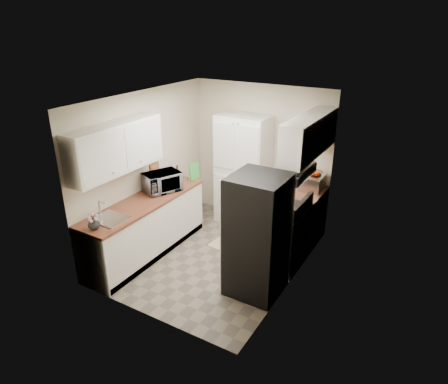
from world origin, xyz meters
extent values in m
plane|color=#665B4C|center=(0.00, 0.00, 0.00)|extent=(3.20, 3.20, 0.00)
cube|color=beige|center=(0.00, 1.60, 1.25)|extent=(2.60, 0.04, 2.50)
cube|color=beige|center=(0.00, -1.60, 1.25)|extent=(2.60, 0.04, 2.50)
cube|color=beige|center=(-1.30, 0.00, 1.25)|extent=(0.04, 3.20, 2.50)
cube|color=beige|center=(1.30, 0.00, 1.25)|extent=(0.04, 3.20, 2.50)
cube|color=white|center=(0.00, 0.00, 2.50)|extent=(2.60, 3.20, 0.04)
cube|color=silver|center=(-1.13, -0.75, 1.83)|extent=(0.33, 1.60, 0.70)
cube|color=silver|center=(1.13, 0.82, 1.89)|extent=(0.33, 1.55, 0.58)
cube|color=#99999E|center=(1.07, 0.39, 1.52)|extent=(0.45, 0.76, 0.13)
cube|color=#B7B7BC|center=(-0.99, -1.15, 0.93)|extent=(0.45, 0.40, 0.02)
cube|color=brown|center=(-1.29, 0.20, 1.18)|extent=(0.02, 0.22, 0.22)
cube|color=silver|center=(-0.20, 1.32, 1.00)|extent=(0.90, 0.55, 2.00)
cube|color=silver|center=(-0.99, -0.43, 0.44)|extent=(0.60, 2.30, 0.88)
cube|color=brown|center=(-0.99, -0.43, 0.90)|extent=(0.63, 2.33, 0.04)
cube|color=silver|center=(0.99, 1.19, 0.44)|extent=(0.60, 0.80, 0.88)
cube|color=brown|center=(0.99, 1.19, 0.90)|extent=(0.63, 0.83, 0.04)
cube|color=#B7B7BC|center=(0.97, 0.39, 0.45)|extent=(0.64, 0.76, 0.90)
cube|color=black|center=(0.97, 0.39, 0.92)|extent=(0.66, 0.78, 0.03)
cube|color=black|center=(1.26, 0.39, 1.02)|extent=(0.06, 0.76, 0.22)
cube|color=tan|center=(0.60, 0.25, 0.55)|extent=(0.01, 0.16, 0.42)
cube|color=beige|center=(0.60, 0.49, 0.55)|extent=(0.01, 0.16, 0.42)
cube|color=#B7B7BC|center=(0.94, -0.41, 0.85)|extent=(0.70, 0.72, 1.70)
imported|color=#B3B3B8|center=(-0.98, 0.02, 1.08)|extent=(0.58, 0.68, 0.31)
cylinder|color=black|center=(-0.99, 0.44, 1.06)|extent=(0.07, 0.07, 0.28)
imported|color=white|center=(-0.96, -1.45, 1.00)|extent=(0.19, 0.19, 0.17)
cube|color=green|center=(-0.82, 0.70, 1.07)|extent=(0.03, 0.24, 0.30)
cube|color=#A5A4A9|center=(1.09, 1.32, 1.04)|extent=(0.34, 0.43, 0.25)
cube|color=tan|center=(0.01, 0.58, 0.01)|extent=(0.56, 0.82, 0.01)
camera|label=1|loc=(2.89, -4.61, 3.49)|focal=32.00mm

